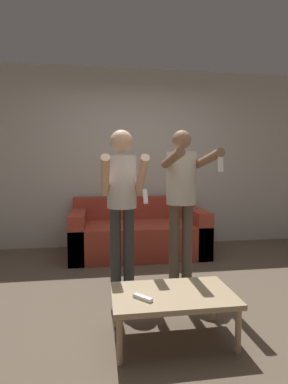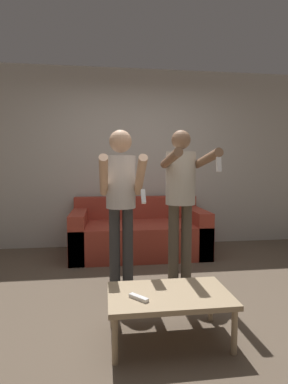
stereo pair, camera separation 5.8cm
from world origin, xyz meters
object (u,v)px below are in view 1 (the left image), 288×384
at_px(couch, 138,234).
at_px(person_standing_left, 122,192).
at_px(coffee_table, 173,298).
at_px(remote_on_table, 143,298).
at_px(person_standing_right, 182,189).

relative_size(couch, person_standing_left, 1.16).
height_order(person_standing_left, coffee_table, person_standing_left).
bearing_deg(coffee_table, remote_on_table, -160.91).
bearing_deg(couch, coffee_table, -90.65).
relative_size(person_standing_left, coffee_table, 1.85).
bearing_deg(coffee_table, person_standing_right, 71.08).
bearing_deg(remote_on_table, person_standing_left, 93.15).
height_order(couch, person_standing_left, person_standing_left).
bearing_deg(person_standing_right, remote_on_table, -118.03).
xyz_separation_m(person_standing_right, coffee_table, (-0.33, -0.96, -0.69)).
bearing_deg(person_standing_left, couch, 75.22).
xyz_separation_m(person_standing_left, coffee_table, (0.28, -0.97, -0.67)).
xyz_separation_m(person_standing_left, remote_on_table, (0.06, -1.05, -0.62)).
bearing_deg(remote_on_table, person_standing_right, 61.97).
height_order(person_standing_right, coffee_table, person_standing_right).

